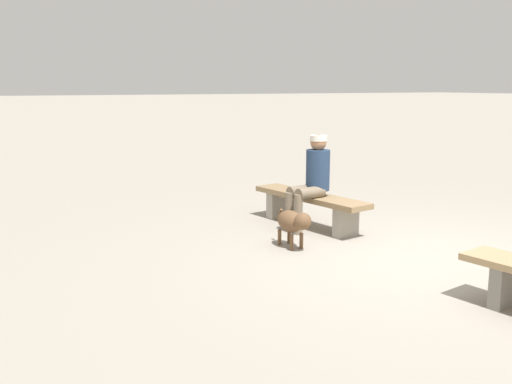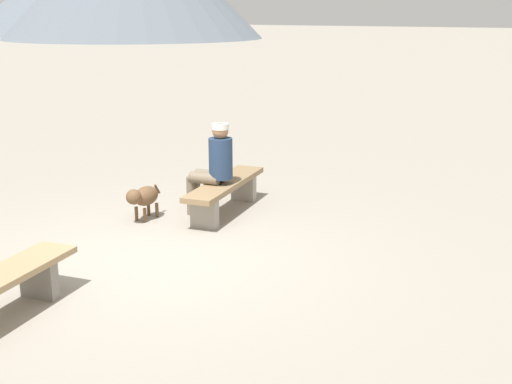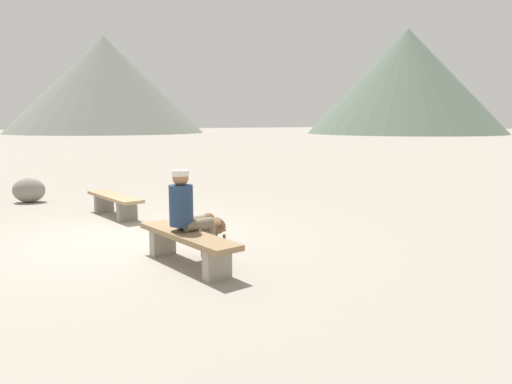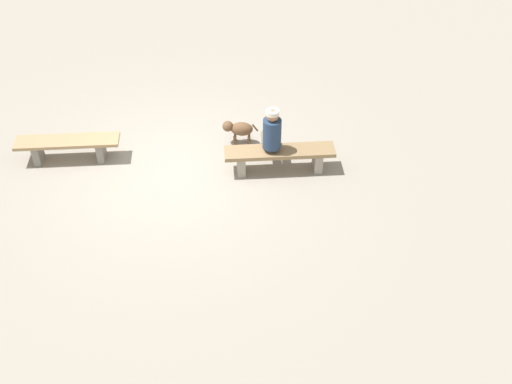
% 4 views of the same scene
% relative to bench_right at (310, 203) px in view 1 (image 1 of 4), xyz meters
% --- Properties ---
extents(ground, '(210.00, 210.00, 0.06)m').
position_rel_bench_right_xyz_m(ground, '(-1.82, -0.25, -0.35)').
color(ground, gray).
extents(bench_right, '(1.93, 0.71, 0.44)m').
position_rel_bench_right_xyz_m(bench_right, '(0.00, 0.00, 0.00)').
color(bench_right, gray).
rests_on(bench_right, ground).
extents(seated_person, '(0.38, 0.62, 1.25)m').
position_rel_bench_right_xyz_m(seated_person, '(-0.15, 0.07, 0.40)').
color(seated_person, navy).
rests_on(seated_person, ground).
extents(dog, '(0.65, 0.26, 0.46)m').
position_rel_bench_right_xyz_m(dog, '(-0.80, 0.75, -0.01)').
color(dog, brown).
rests_on(dog, ground).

